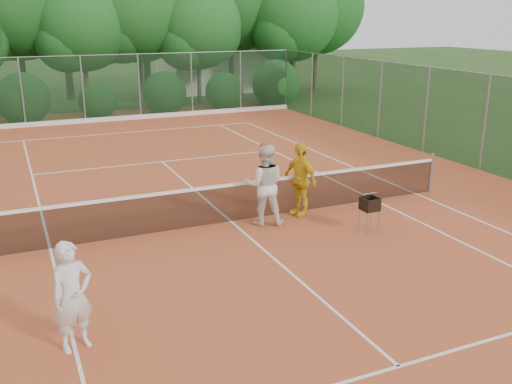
% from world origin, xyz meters
% --- Properties ---
extents(ground, '(120.00, 120.00, 0.00)m').
position_xyz_m(ground, '(0.00, 0.00, 0.00)').
color(ground, '#254318').
rests_on(ground, ground).
extents(clay_court, '(18.00, 36.00, 0.02)m').
position_xyz_m(clay_court, '(0.00, 0.00, 0.01)').
color(clay_court, '#BA522B').
rests_on(clay_court, ground).
extents(club_building, '(8.00, 5.00, 3.00)m').
position_xyz_m(club_building, '(9.00, 24.00, 1.50)').
color(club_building, beige).
rests_on(club_building, ground).
extents(tennis_net, '(11.97, 0.10, 1.10)m').
position_xyz_m(tennis_net, '(0.00, 0.00, 0.53)').
color(tennis_net, gray).
rests_on(tennis_net, clay_court).
extents(player_white, '(0.71, 0.57, 1.68)m').
position_xyz_m(player_white, '(-4.06, -4.07, 0.86)').
color(player_white, silver).
rests_on(player_white, clay_court).
extents(player_center_grp, '(1.14, 1.02, 1.96)m').
position_xyz_m(player_center_grp, '(0.67, -0.42, 0.99)').
color(player_center_grp, silver).
rests_on(player_center_grp, clay_court).
extents(player_yellow, '(0.69, 1.14, 1.82)m').
position_xyz_m(player_yellow, '(1.74, -0.17, 0.93)').
color(player_yellow, gold).
rests_on(player_yellow, clay_court).
extents(ball_hopper, '(0.35, 0.35, 0.81)m').
position_xyz_m(ball_hopper, '(2.64, -1.82, 0.66)').
color(ball_hopper, gray).
rests_on(ball_hopper, clay_court).
extents(stray_ball_a, '(0.07, 0.07, 0.07)m').
position_xyz_m(stray_ball_a, '(1.44, 9.88, 0.05)').
color(stray_ball_a, '#A7C62E').
rests_on(stray_ball_a, clay_court).
extents(stray_ball_b, '(0.07, 0.07, 0.07)m').
position_xyz_m(stray_ball_b, '(-0.11, 12.58, 0.05)').
color(stray_ball_b, '#CFEC37').
rests_on(stray_ball_b, clay_court).
extents(stray_ball_c, '(0.07, 0.07, 0.07)m').
position_xyz_m(stray_ball_c, '(4.34, 8.43, 0.05)').
color(stray_ball_c, yellow).
rests_on(stray_ball_c, clay_court).
extents(court_markings, '(11.03, 23.83, 0.01)m').
position_xyz_m(court_markings, '(0.00, 0.00, 0.02)').
color(court_markings, white).
rests_on(court_markings, clay_court).
extents(fence_back, '(18.07, 0.07, 3.00)m').
position_xyz_m(fence_back, '(0.00, 15.00, 1.52)').
color(fence_back, '#19381E').
rests_on(fence_back, clay_court).
extents(tropical_treeline, '(32.10, 8.49, 15.03)m').
position_xyz_m(tropical_treeline, '(1.43, 20.22, 5.11)').
color(tropical_treeline, brown).
rests_on(tropical_treeline, ground).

